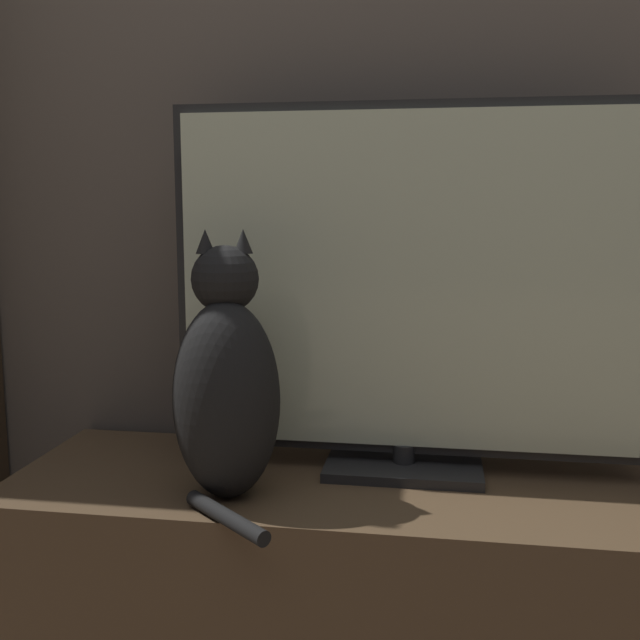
# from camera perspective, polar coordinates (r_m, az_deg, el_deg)

# --- Properties ---
(wall_back) EXTENTS (4.80, 0.05, 2.60)m
(wall_back) POSITION_cam_1_polar(r_m,az_deg,el_deg) (1.75, 3.28, 19.84)
(wall_back) COLOR #60564C
(wall_back) RESTS_ON ground_plane
(tv_stand) EXTENTS (1.35, 0.48, 0.42)m
(tv_stand) POSITION_cam_1_polar(r_m,az_deg,el_deg) (1.62, 1.83, -19.01)
(tv_stand) COLOR brown
(tv_stand) RESTS_ON ground_plane
(tv) EXTENTS (0.95, 0.19, 0.75)m
(tv) POSITION_cam_1_polar(r_m,az_deg,el_deg) (1.50, 6.63, 2.11)
(tv) COLOR black
(tv) RESTS_ON tv_stand
(cat) EXTENTS (0.24, 0.32, 0.50)m
(cat) POSITION_cam_1_polar(r_m,az_deg,el_deg) (1.41, -7.13, -5.02)
(cat) COLOR black
(cat) RESTS_ON tv_stand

